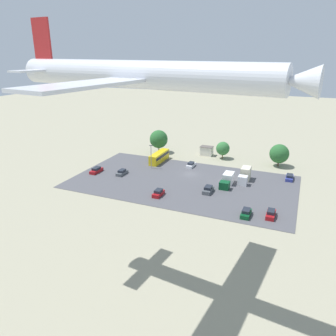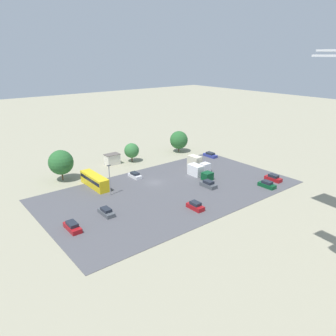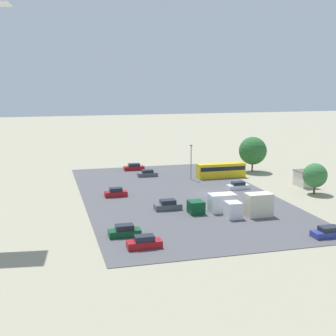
{
  "view_description": "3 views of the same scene",
  "coord_description": "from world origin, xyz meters",
  "views": [
    {
      "loc": [
        -29.0,
        85.24,
        34.01
      ],
      "look_at": [
        -4.7,
        27.74,
        11.73
      ],
      "focal_mm": 35.0,
      "sensor_mm": 36.0,
      "label": 1
    },
    {
      "loc": [
        45.92,
        62.73,
        31.16
      ],
      "look_at": [
        1.19,
        6.92,
        6.18
      ],
      "focal_mm": 35.0,
      "sensor_mm": 36.0,
      "label": 2
    },
    {
      "loc": [
        -79.52,
        29.78,
        20.86
      ],
      "look_at": [
        1.04,
        8.02,
        5.08
      ],
      "focal_mm": 50.0,
      "sensor_mm": 36.0,
      "label": 3
    }
  ],
  "objects": [
    {
      "name": "parked_truck_0",
      "position": [
        -15.73,
        -0.77,
        1.72
      ],
      "size": [
        2.4,
        7.33,
        3.59
      ],
      "color": "silver",
      "rests_on": "ground"
    },
    {
      "name": "shed_building",
      "position": [
        0.92,
        -19.96,
        1.58
      ],
      "size": [
        4.33,
        2.98,
        3.15
      ],
      "color": "silver",
      "rests_on": "ground"
    },
    {
      "name": "tree_apron_mid",
      "position": [
        -23.06,
        -17.56,
        4.09
      ],
      "size": [
        5.94,
        5.94,
        7.07
      ],
      "color": "brown",
      "rests_on": "ground"
    },
    {
      "name": "airplane",
      "position": [
        -10.39,
        49.11,
        31.37
      ],
      "size": [
        38.67,
        32.54,
        8.67
      ],
      "rotation": [
        0.0,
        0.0,
        1.45
      ],
      "color": "silver"
    },
    {
      "name": "light_pole_lot_centre",
      "position": [
        12.68,
        -0.16,
        4.19
      ],
      "size": [
        0.9,
        0.28,
        7.38
      ],
      "color": "gray",
      "rests_on": "ground"
    },
    {
      "name": "parked_car_7",
      "position": [
        2.23,
        17.48,
        0.76
      ],
      "size": [
        1.82,
        4.05,
        1.63
      ],
      "rotation": [
        0.0,
        0.0,
        3.14
      ],
      "color": "maroon",
      "rests_on": "ground"
    },
    {
      "name": "bus",
      "position": [
        13.14,
        -7.08,
        1.74
      ],
      "size": [
        2.63,
        10.52,
        3.07
      ],
      "color": "gold",
      "rests_on": "ground"
    },
    {
      "name": "parked_car_6",
      "position": [
        -27.14,
        -6.82,
        0.68
      ],
      "size": [
        1.94,
        4.71,
        1.43
      ],
      "color": "navy",
      "rests_on": "ground"
    },
    {
      "name": "parked_car_3",
      "position": [
        -19.82,
        19.72,
        0.75
      ],
      "size": [
        1.86,
        4.31,
        1.62
      ],
      "rotation": [
        0.0,
        0.0,
        3.14
      ],
      "color": "#0C4723",
      "rests_on": "ground"
    },
    {
      "name": "parked_car_0",
      "position": [
        26.11,
        9.5,
        0.73
      ],
      "size": [
        1.84,
        4.72,
        1.57
      ],
      "rotation": [
        0.0,
        0.0,
        3.14
      ],
      "color": "maroon",
      "rests_on": "ground"
    },
    {
      "name": "parked_car_4",
      "position": [
        -24.85,
        18.09,
        0.76
      ],
      "size": [
        1.79,
        4.38,
        1.64
      ],
      "rotation": [
        0.0,
        0.0,
        3.14
      ],
      "color": "maroon",
      "rests_on": "ground"
    },
    {
      "name": "ground_plane",
      "position": [
        0.0,
        0.0,
        0.0
      ],
      "size": [
        400.0,
        400.0,
        0.0
      ],
      "primitive_type": "plane",
      "color": "gray"
    },
    {
      "name": "parked_truck_1",
      "position": [
        -11.91,
        3.8,
        1.4
      ],
      "size": [
        2.51,
        7.63,
        2.9
      ],
      "color": "#0C4723",
      "rests_on": "ground"
    },
    {
      "name": "tree_near_shed",
      "position": [
        -5.04,
        -18.48,
        3.5
      ],
      "size": [
        4.49,
        4.49,
        5.76
      ],
      "color": "brown",
      "rests_on": "ground"
    },
    {
      "name": "tree_apron_far",
      "position": [
        17.57,
        -16.57,
        4.88
      ],
      "size": [
        6.36,
        6.36,
        8.06
      ],
      "color": "brown",
      "rests_on": "ground"
    },
    {
      "name": "parked_car_1",
      "position": [
        1.9,
        -6.27,
        0.67
      ],
      "size": [
        1.82,
        4.25,
        1.42
      ],
      "rotation": [
        0.0,
        0.0,
        3.14
      ],
      "color": "silver",
      "rests_on": "ground"
    },
    {
      "name": "parking_lot_surface",
      "position": [
        0.0,
        6.49,
        0.04
      ],
      "size": [
        60.3,
        34.02,
        0.08
      ],
      "color": "#4C4C51",
      "rests_on": "ground"
    },
    {
      "name": "parked_car_5",
      "position": [
        18.23,
        8.03,
        0.69
      ],
      "size": [
        1.8,
        4.33,
        1.46
      ],
      "rotation": [
        0.0,
        0.0,
        3.14
      ],
      "color": "#4C5156",
      "rests_on": "ground"
    },
    {
      "name": "parked_car_2",
      "position": [
        -8.6,
        10.64,
        0.77
      ],
      "size": [
        1.98,
        4.37,
        1.66
      ],
      "color": "#4C5156",
      "rests_on": "ground"
    }
  ]
}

